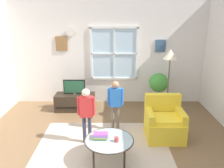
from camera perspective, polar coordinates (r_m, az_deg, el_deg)
name	(u,v)px	position (r m, az deg, el deg)	size (l,w,h in m)	color
ground_plane	(105,158)	(4.36, -1.67, -18.06)	(6.00, 6.11, 0.02)	brown
back_wall	(108,52)	(6.45, -1.13, 8.07)	(5.40, 0.17, 2.96)	silver
area_rug	(102,151)	(4.50, -2.57, -16.60)	(2.59, 2.35, 0.01)	#C6B29E
tv_stand	(74,102)	(6.23, -9.45, -4.50)	(1.05, 0.47, 0.44)	#2D2319
television	(74,87)	(6.08, -9.65, -0.71)	(0.57, 0.08, 0.40)	#4C4C4C
armchair	(163,122)	(4.94, 12.80, -9.42)	(0.76, 0.74, 0.87)	yellow
coffee_table	(108,141)	(4.04, -0.89, -14.10)	(0.86, 0.86, 0.43)	#99B2B7
book_stack	(100,136)	(4.05, -3.02, -12.87)	(0.26, 0.19, 0.09)	slate
cup	(116,139)	(3.95, 0.97, -13.77)	(0.08, 0.08, 0.08)	#BF3F3F
remote_near_books	(105,137)	(4.09, -1.86, -13.11)	(0.04, 0.14, 0.02)	black
person_blue_shirt	(115,100)	(4.90, 0.69, -4.10)	(0.35, 0.16, 1.15)	#726656
person_red_shirt	(86,110)	(4.45, -6.65, -6.49)	(0.35, 0.16, 1.15)	#333851
potted_plant_by_window	(158,87)	(6.28, 11.44, -0.68)	(0.52, 0.52, 0.99)	silver
floor_lamp	(169,62)	(5.28, 14.14, 5.41)	(0.32, 0.32, 1.76)	black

